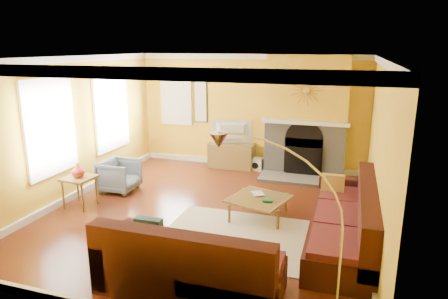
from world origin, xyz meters
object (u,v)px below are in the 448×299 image
(sectional_sofa, at_px, (259,216))
(arc_lamp, at_px, (282,240))
(media_console, at_px, (232,155))
(coffee_table, at_px, (259,207))
(side_table, at_px, (80,192))
(armchair, at_px, (119,176))

(sectional_sofa, distance_m, arc_lamp, 1.95)
(media_console, relative_size, arc_lamp, 0.53)
(coffee_table, distance_m, side_table, 3.28)
(media_console, xyz_separation_m, arc_lamp, (2.12, -5.39, 0.73))
(media_console, height_order, side_table, media_console)
(coffee_table, height_order, media_console, media_console)
(coffee_table, distance_m, armchair, 3.02)
(coffee_table, relative_size, side_table, 1.59)
(sectional_sofa, xyz_separation_m, side_table, (-3.46, 0.42, -0.17))
(coffee_table, xyz_separation_m, armchair, (-2.99, 0.40, 0.14))
(coffee_table, xyz_separation_m, arc_lamp, (0.84, -2.72, 0.85))
(coffee_table, distance_m, arc_lamp, 2.97)
(media_console, bearing_deg, coffee_table, -64.33)
(media_console, distance_m, armchair, 2.85)
(media_console, relative_size, side_table, 1.92)
(side_table, bearing_deg, armchair, 75.22)
(coffee_table, bearing_deg, armchair, 172.47)
(armchair, bearing_deg, coffee_table, -98.75)
(sectional_sofa, distance_m, media_console, 3.94)
(coffee_table, relative_size, media_console, 0.83)
(coffee_table, relative_size, armchair, 1.28)
(sectional_sofa, relative_size, coffee_table, 4.04)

